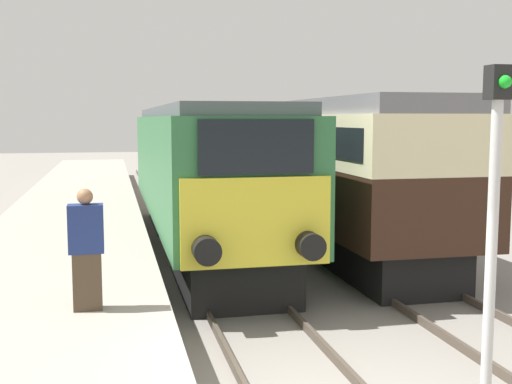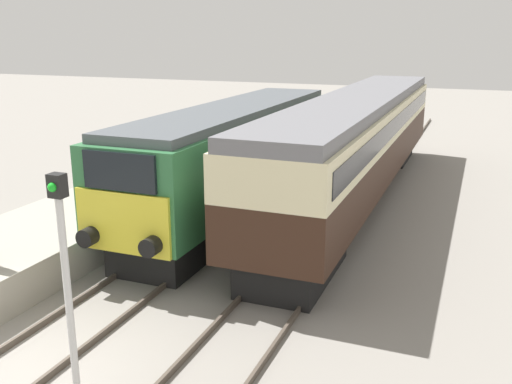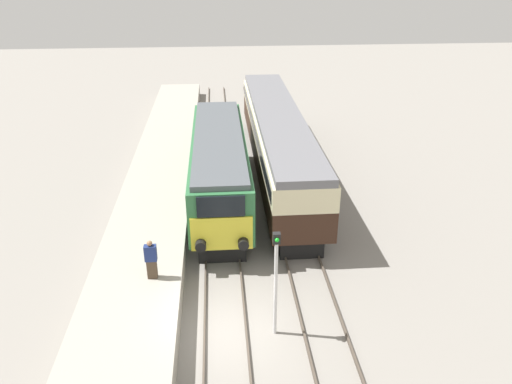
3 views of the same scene
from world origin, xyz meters
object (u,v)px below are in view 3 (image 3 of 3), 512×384
(passenger_carriage, at_px, (277,137))
(signal_post, at_px, (276,276))
(locomotive, at_px, (219,165))
(person_on_platform, at_px, (151,260))

(passenger_carriage, xyz_separation_m, signal_post, (-1.70, -13.71, 0.00))
(locomotive, height_order, person_on_platform, locomotive)
(passenger_carriage, bearing_deg, person_on_platform, -117.75)
(signal_post, bearing_deg, person_on_platform, 152.07)
(passenger_carriage, relative_size, signal_post, 4.86)
(passenger_carriage, bearing_deg, signal_post, -97.07)
(person_on_platform, distance_m, signal_post, 4.92)
(passenger_carriage, xyz_separation_m, person_on_platform, (-6.01, -11.42, -0.62))
(locomotive, height_order, passenger_carriage, passenger_carriage)
(passenger_carriage, distance_m, person_on_platform, 12.92)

